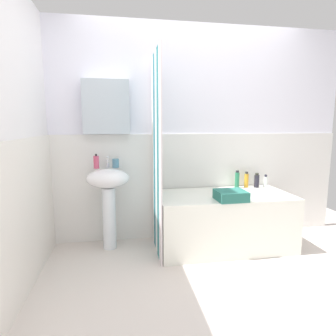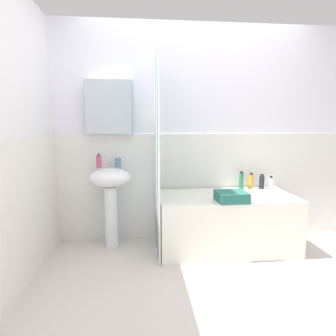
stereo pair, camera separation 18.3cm
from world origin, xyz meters
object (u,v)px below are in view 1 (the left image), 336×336
object	(u,v)px
sink	(108,191)
towel_folded	(231,195)
toothbrush_cup	(116,163)
lotion_bottle	(265,181)
soap_dispenser	(96,162)
bathtub	(223,220)
body_wash_bottle	(246,180)
conditioner_bottle	(237,180)
shampoo_bottle	(257,181)

from	to	relation	value
sink	towel_folded	world-z (taller)	sink
toothbrush_cup	lotion_bottle	distance (m)	1.74
soap_dispenser	toothbrush_cup	bearing A→B (deg)	5.93
sink	lotion_bottle	distance (m)	1.81
bathtub	body_wash_bottle	bearing A→B (deg)	36.30
bathtub	conditioner_bottle	world-z (taller)	conditioner_bottle
sink	bathtub	bearing A→B (deg)	-7.43
bathtub	lotion_bottle	size ratio (longest dim) A/B	9.51
bathtub	shampoo_bottle	xyz separation A→B (m)	(0.49, 0.25, 0.37)
sink	toothbrush_cup	xyz separation A→B (m)	(0.08, 0.07, 0.28)
lotion_bottle	towel_folded	bearing A→B (deg)	-142.09
sink	body_wash_bottle	distance (m)	1.58
body_wash_bottle	conditioner_bottle	bearing A→B (deg)	-173.40
toothbrush_cup	bathtub	distance (m)	1.30
lotion_bottle	shampoo_bottle	bearing A→B (deg)	178.58
toothbrush_cup	lotion_bottle	world-z (taller)	toothbrush_cup
toothbrush_cup	bathtub	bearing A→B (deg)	-11.35
soap_dispenser	lotion_bottle	size ratio (longest dim) A/B	1.03
shampoo_bottle	conditioner_bottle	xyz separation A→B (m)	(-0.24, 0.01, 0.02)
body_wash_bottle	conditioner_bottle	distance (m)	0.12
soap_dispenser	body_wash_bottle	world-z (taller)	soap_dispenser
sink	shampoo_bottle	world-z (taller)	sink
toothbrush_cup	soap_dispenser	bearing A→B (deg)	-174.07
bathtub	towel_folded	distance (m)	0.41
bathtub	towel_folded	world-z (taller)	towel_folded
sink	lotion_bottle	bearing A→B (deg)	2.87
bathtub	conditioner_bottle	size ratio (longest dim) A/B	6.86
sink	soap_dispenser	xyz separation A→B (m)	(-0.11, 0.05, 0.30)
shampoo_bottle	towel_folded	distance (m)	0.71
body_wash_bottle	conditioner_bottle	world-z (taller)	conditioner_bottle
sink	conditioner_bottle	distance (m)	1.46
lotion_bottle	sink	bearing A→B (deg)	-177.13
toothbrush_cup	shampoo_bottle	xyz separation A→B (m)	(1.61, 0.02, -0.25)
toothbrush_cup	towel_folded	size ratio (longest dim) A/B	0.33
conditioner_bottle	sink	bearing A→B (deg)	-175.90
towel_folded	lotion_bottle	bearing A→B (deg)	37.91
lotion_bottle	towel_folded	distance (m)	0.79
toothbrush_cup	shampoo_bottle	world-z (taller)	toothbrush_cup
toothbrush_cup	towel_folded	bearing A→B (deg)	-22.85
body_wash_bottle	bathtub	bearing A→B (deg)	-143.70
toothbrush_cup	conditioner_bottle	world-z (taller)	toothbrush_cup
lotion_bottle	conditioner_bottle	size ratio (longest dim) A/B	0.72
sink	towel_folded	bearing A→B (deg)	-18.49
bathtub	body_wash_bottle	world-z (taller)	body_wash_bottle
toothbrush_cup	towel_folded	world-z (taller)	toothbrush_cup
shampoo_bottle	towel_folded	bearing A→B (deg)	-136.47
body_wash_bottle	towel_folded	distance (m)	0.65
soap_dispenser	conditioner_bottle	world-z (taller)	soap_dispenser
bathtub	shampoo_bottle	distance (m)	0.66
bathtub	body_wash_bottle	xyz separation A→B (m)	(0.38, 0.28, 0.38)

